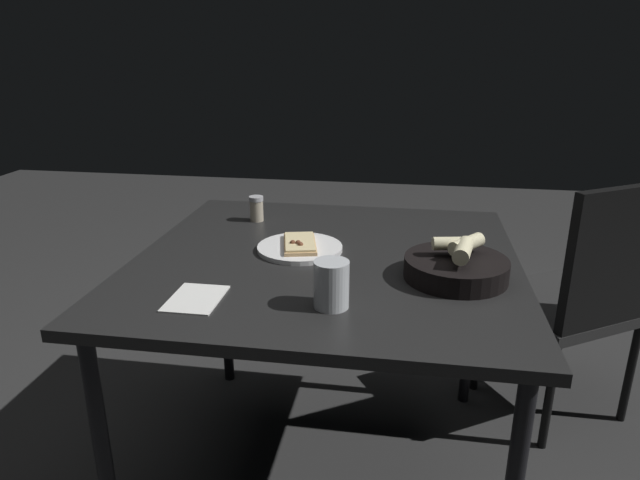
{
  "coord_description": "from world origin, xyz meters",
  "views": [
    {
      "loc": [
        1.48,
        0.22,
        1.34
      ],
      "look_at": [
        0.08,
        -0.01,
        0.83
      ],
      "focal_mm": 31.65,
      "sensor_mm": 36.0,
      "label": 1
    }
  ],
  "objects_px": {
    "beer_glass": "(331,287)",
    "chair_near": "(581,291)",
    "pizza_plate": "(300,247)",
    "pepper_shaker": "(257,210)",
    "dining_table": "(326,276)",
    "bread_basket": "(456,266)"
  },
  "relations": [
    {
      "from": "beer_glass",
      "to": "chair_near",
      "type": "xyz_separation_m",
      "value": [
        -0.74,
        0.77,
        -0.29
      ]
    },
    {
      "from": "pizza_plate",
      "to": "pepper_shaker",
      "type": "height_order",
      "value": "pepper_shaker"
    },
    {
      "from": "dining_table",
      "to": "chair_near",
      "type": "relative_size",
      "value": 1.17
    },
    {
      "from": "bread_basket",
      "to": "chair_near",
      "type": "xyz_separation_m",
      "value": [
        -0.53,
        0.48,
        -0.27
      ]
    },
    {
      "from": "chair_near",
      "to": "bread_basket",
      "type": "bearing_deg",
      "value": -42.39
    },
    {
      "from": "beer_glass",
      "to": "bread_basket",
      "type": "bearing_deg",
      "value": 125.68
    },
    {
      "from": "dining_table",
      "to": "chair_near",
      "type": "xyz_separation_m",
      "value": [
        -0.42,
        0.83,
        -0.18
      ]
    },
    {
      "from": "beer_glass",
      "to": "pizza_plate",
      "type": "bearing_deg",
      "value": -157.94
    },
    {
      "from": "pizza_plate",
      "to": "beer_glass",
      "type": "relative_size",
      "value": 2.23
    },
    {
      "from": "pizza_plate",
      "to": "beer_glass",
      "type": "height_order",
      "value": "beer_glass"
    },
    {
      "from": "dining_table",
      "to": "pizza_plate",
      "type": "relative_size",
      "value": 4.3
    },
    {
      "from": "dining_table",
      "to": "beer_glass",
      "type": "height_order",
      "value": "beer_glass"
    },
    {
      "from": "beer_glass",
      "to": "pepper_shaker",
      "type": "relative_size",
      "value": 1.31
    },
    {
      "from": "bread_basket",
      "to": "beer_glass",
      "type": "height_order",
      "value": "beer_glass"
    },
    {
      "from": "pepper_shaker",
      "to": "chair_near",
      "type": "distance_m",
      "value": 1.16
    },
    {
      "from": "bread_basket",
      "to": "pepper_shaker",
      "type": "distance_m",
      "value": 0.75
    },
    {
      "from": "pizza_plate",
      "to": "bread_basket",
      "type": "relative_size",
      "value": 0.94
    },
    {
      "from": "bread_basket",
      "to": "chair_near",
      "type": "height_order",
      "value": "chair_near"
    },
    {
      "from": "dining_table",
      "to": "beer_glass",
      "type": "distance_m",
      "value": 0.34
    },
    {
      "from": "pizza_plate",
      "to": "beer_glass",
      "type": "distance_m",
      "value": 0.38
    },
    {
      "from": "dining_table",
      "to": "bread_basket",
      "type": "distance_m",
      "value": 0.38
    },
    {
      "from": "beer_glass",
      "to": "pepper_shaker",
      "type": "bearing_deg",
      "value": -150.77
    }
  ]
}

